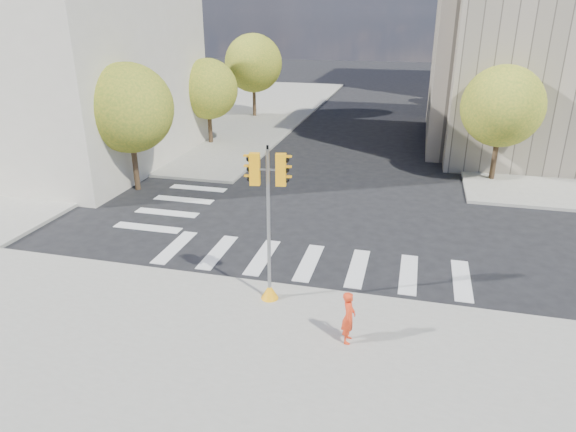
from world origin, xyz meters
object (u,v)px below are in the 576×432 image
(lamp_far, at_px, (481,63))
(planter_wall, at_px, (37,188))
(traffic_signal, at_px, (269,237))
(photographer, at_px, (349,317))
(lamp_near, at_px, (504,86))

(lamp_far, distance_m, planter_wall, 34.95)
(lamp_far, bearing_deg, traffic_signal, -104.83)
(lamp_far, xyz_separation_m, photographer, (-6.02, -34.67, -3.67))
(lamp_near, height_order, lamp_far, same)
(lamp_far, relative_size, traffic_signal, 1.63)
(traffic_signal, bearing_deg, photographer, -40.88)
(photographer, bearing_deg, lamp_near, -17.28)
(traffic_signal, xyz_separation_m, planter_wall, (-14.12, 6.90, -1.88))
(photographer, relative_size, planter_wall, 0.25)
(traffic_signal, xyz_separation_m, photographer, (2.72, -1.66, -1.36))
(lamp_near, height_order, planter_wall, lamp_near)
(lamp_near, bearing_deg, planter_wall, -152.10)
(traffic_signal, height_order, planter_wall, traffic_signal)
(lamp_far, bearing_deg, planter_wall, -131.21)
(lamp_far, relative_size, photographer, 5.31)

